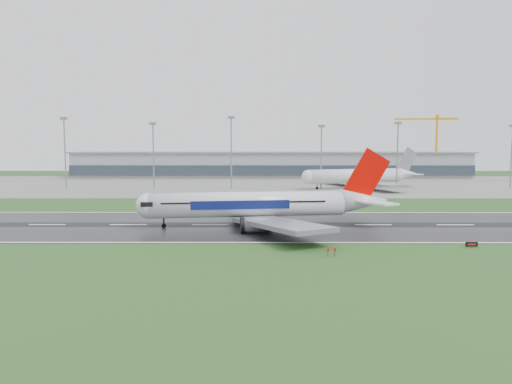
{
  "coord_description": "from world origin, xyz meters",
  "views": [
    {
      "loc": [
        -8.37,
        -115.48,
        19.21
      ],
      "look_at": [
        -8.79,
        12.0,
        7.0
      ],
      "focal_mm": 33.51,
      "sensor_mm": 36.0,
      "label": 1
    }
  ],
  "objects": [
    {
      "name": "main_airliner",
      "position": [
        -6.49,
        -1.64,
        9.07
      ],
      "size": [
        67.85,
        65.36,
        17.95
      ],
      "primitive_type": null,
      "rotation": [
        0.0,
        0.0,
        0.13
      ],
      "color": "silver",
      "rests_on": "runway"
    },
    {
      "name": "floodmast_1",
      "position": [
        -55.37,
        100.0,
        14.4
      ],
      "size": [
        0.64,
        0.64,
        28.8
      ],
      "primitive_type": "cylinder",
      "color": "gray",
      "rests_on": "ground"
    },
    {
      "name": "apron",
      "position": [
        0.0,
        125.0,
        0.04
      ],
      "size": [
        400.0,
        130.0,
        0.08
      ],
      "primitive_type": "cube",
      "color": "slate",
      "rests_on": "ground"
    },
    {
      "name": "floodmast_4",
      "position": [
        54.57,
        100.0,
        14.5
      ],
      "size": [
        0.64,
        0.64,
        29.01
      ],
      "primitive_type": "cylinder",
      "color": "gray",
      "rests_on": "ground"
    },
    {
      "name": "tower_crane",
      "position": [
        109.28,
        200.0,
        20.08
      ],
      "size": [
        40.31,
        6.82,
        40.16
      ],
      "primitive_type": null,
      "rotation": [
        0.0,
        0.0,
        -0.12
      ],
      "color": "gold",
      "rests_on": "ground"
    },
    {
      "name": "terminal",
      "position": [
        0.0,
        185.0,
        7.5
      ],
      "size": [
        240.0,
        36.0,
        15.0
      ],
      "primitive_type": "cube",
      "color": "gray",
      "rests_on": "ground"
    },
    {
      "name": "ground",
      "position": [
        0.0,
        0.0,
        0.0
      ],
      "size": [
        520.0,
        520.0,
        0.0
      ],
      "primitive_type": "plane",
      "color": "#1F4419",
      "rests_on": "ground"
    },
    {
      "name": "floodmast_2",
      "position": [
        -20.22,
        100.0,
        15.77
      ],
      "size": [
        0.64,
        0.64,
        31.54
      ],
      "primitive_type": "cylinder",
      "color": "gray",
      "rests_on": "ground"
    },
    {
      "name": "floodmast_3",
      "position": [
        20.29,
        100.0,
        13.83
      ],
      "size": [
        0.64,
        0.64,
        27.66
      ],
      "primitive_type": "cylinder",
      "color": "gray",
      "rests_on": "ground"
    },
    {
      "name": "runway",
      "position": [
        0.0,
        0.0,
        0.05
      ],
      "size": [
        400.0,
        45.0,
        0.1
      ],
      "primitive_type": "cube",
      "color": "black",
      "rests_on": "ground"
    },
    {
      "name": "parked_airliner",
      "position": [
        38.63,
        104.07,
        9.11
      ],
      "size": [
        77.6,
        75.08,
        18.06
      ],
      "primitive_type": null,
      "rotation": [
        0.0,
        0.0,
        0.35
      ],
      "color": "silver",
      "rests_on": "apron"
    },
    {
      "name": "floodmast_5",
      "position": [
        105.91,
        100.0,
        13.86
      ],
      "size": [
        0.64,
        0.64,
        27.71
      ],
      "primitive_type": "cylinder",
      "color": "gray",
      "rests_on": "ground"
    },
    {
      "name": "runway_sign",
      "position": [
        32.49,
        -25.71,
        0.52
      ],
      "size": [
        2.26,
        1.01,
        1.04
      ],
      "primitive_type": null,
      "rotation": [
        0.0,
        0.0,
        -0.34
      ],
      "color": "black",
      "rests_on": "ground"
    },
    {
      "name": "floodmast_0",
      "position": [
        -95.24,
        100.0,
        15.55
      ],
      "size": [
        0.64,
        0.64,
        31.1
      ],
      "primitive_type": "cylinder",
      "color": "gray",
      "rests_on": "ground"
    }
  ]
}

